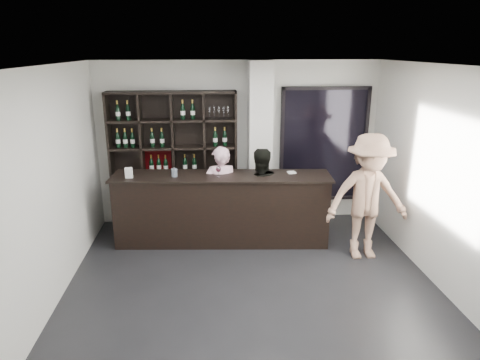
{
  "coord_description": "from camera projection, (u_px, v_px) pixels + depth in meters",
  "views": [
    {
      "loc": [
        -0.57,
        -4.78,
        3.1
      ],
      "look_at": [
        -0.1,
        1.1,
        1.27
      ],
      "focal_mm": 32.0,
      "sensor_mm": 36.0,
      "label": 1
    }
  ],
  "objects": [
    {
      "name": "floor",
      "position": [
        255.0,
        299.0,
        5.51
      ],
      "size": [
        5.0,
        5.5,
        0.01
      ],
      "primitive_type": "cube",
      "color": "black",
      "rests_on": "ground"
    },
    {
      "name": "wine_shelf",
      "position": [
        174.0,
        160.0,
        7.51
      ],
      "size": [
        2.2,
        0.35,
        2.4
      ],
      "primitive_type": null,
      "color": "black",
      "rests_on": "floor"
    },
    {
      "name": "structural_column",
      "position": [
        260.0,
        146.0,
        7.46
      ],
      "size": [
        0.4,
        0.4,
        2.9
      ],
      "primitive_type": "cube",
      "color": "silver",
      "rests_on": "floor"
    },
    {
      "name": "glass_panel",
      "position": [
        324.0,
        145.0,
        7.78
      ],
      "size": [
        1.6,
        0.08,
        2.1
      ],
      "color": "black",
      "rests_on": "floor"
    },
    {
      "name": "tasting_counter",
      "position": [
        222.0,
        209.0,
        6.98
      ],
      "size": [
        3.49,
        0.72,
        1.15
      ],
      "rotation": [
        0.0,
        0.0,
        -0.07
      ],
      "color": "black",
      "rests_on": "floor"
    },
    {
      "name": "taster_pink",
      "position": [
        221.0,
        193.0,
        7.07
      ],
      "size": [
        0.62,
        0.45,
        1.59
      ],
      "primitive_type": "imported",
      "rotation": [
        0.0,
        0.0,
        3.28
      ],
      "color": "beige",
      "rests_on": "floor"
    },
    {
      "name": "taster_black",
      "position": [
        259.0,
        194.0,
        7.06
      ],
      "size": [
        0.85,
        0.72,
        1.55
      ],
      "primitive_type": "imported",
      "rotation": [
        0.0,
        0.0,
        3.34
      ],
      "color": "black",
      "rests_on": "floor"
    },
    {
      "name": "customer",
      "position": [
        368.0,
        197.0,
        6.36
      ],
      "size": [
        1.26,
        0.74,
        1.93
      ],
      "primitive_type": "imported",
      "rotation": [
        0.0,
        0.0,
        0.02
      ],
      "color": "#A17760",
      "rests_on": "floor"
    },
    {
      "name": "wine_glass",
      "position": [
        218.0,
        171.0,
        6.69
      ],
      "size": [
        0.1,
        0.1,
        0.19
      ],
      "primitive_type": null,
      "rotation": [
        0.0,
        0.0,
        0.34
      ],
      "color": "white",
      "rests_on": "tasting_counter"
    },
    {
      "name": "spit_cup",
      "position": [
        174.0,
        173.0,
        6.72
      ],
      "size": [
        0.11,
        0.11,
        0.13
      ],
      "primitive_type": "cylinder",
      "rotation": [
        0.0,
        0.0,
        0.24
      ],
      "color": "#ACBDD2",
      "rests_on": "tasting_counter"
    },
    {
      "name": "napkin_stack",
      "position": [
        292.0,
        172.0,
        6.93
      ],
      "size": [
        0.14,
        0.14,
        0.02
      ],
      "primitive_type": "cube",
      "rotation": [
        0.0,
        0.0,
        0.15
      ],
      "color": "white",
      "rests_on": "tasting_counter"
    },
    {
      "name": "card_stand",
      "position": [
        129.0,
        173.0,
        6.65
      ],
      "size": [
        0.11,
        0.06,
        0.17
      ],
      "primitive_type": "cube",
      "rotation": [
        0.0,
        0.0,
        -0.02
      ],
      "color": "white",
      "rests_on": "tasting_counter"
    }
  ]
}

